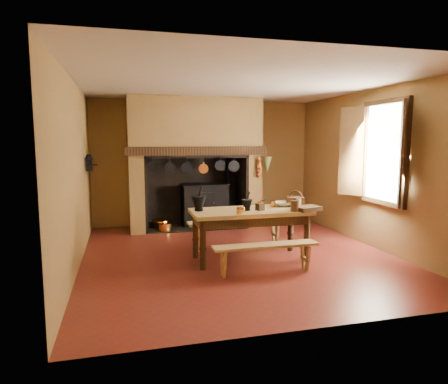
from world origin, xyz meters
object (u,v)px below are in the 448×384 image
(bench_front, at_px, (266,251))
(mixing_bowl, at_px, (283,204))
(coffee_grinder, at_px, (260,206))
(work_table, at_px, (250,218))
(wicker_basket, at_px, (295,201))
(iron_range, at_px, (205,204))

(bench_front, bearing_deg, mixing_bowl, 54.53)
(coffee_grinder, height_order, mixing_bowl, coffee_grinder)
(work_table, bearing_deg, coffee_grinder, -35.32)
(bench_front, bearing_deg, wicker_basket, 45.46)
(coffee_grinder, bearing_deg, work_table, 129.32)
(iron_range, relative_size, work_table, 0.85)
(iron_range, bearing_deg, work_table, -86.54)
(work_table, xyz_separation_m, bench_front, (0.00, -0.71, -0.36))
(work_table, height_order, coffee_grinder, coffee_grinder)
(coffee_grinder, bearing_deg, bench_front, -117.30)
(iron_range, distance_m, coffee_grinder, 2.89)
(mixing_bowl, bearing_deg, work_table, -163.48)
(iron_range, xyz_separation_m, mixing_bowl, (0.80, -2.57, 0.36))
(bench_front, bearing_deg, work_table, 90.00)
(iron_range, relative_size, wicker_basket, 5.01)
(iron_range, xyz_separation_m, bench_front, (0.17, -3.47, -0.16))
(iron_range, height_order, coffee_grinder, iron_range)
(bench_front, distance_m, mixing_bowl, 1.22)
(work_table, distance_m, coffee_grinder, 0.25)
(coffee_grinder, relative_size, mixing_bowl, 0.58)
(bench_front, xyz_separation_m, mixing_bowl, (0.64, 0.89, 0.52))
(wicker_basket, bearing_deg, work_table, -154.36)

